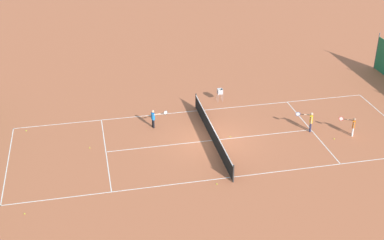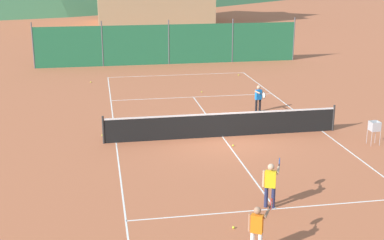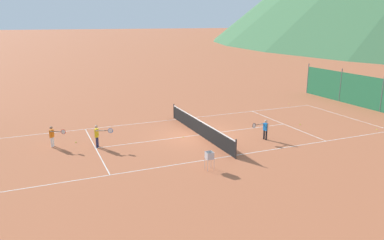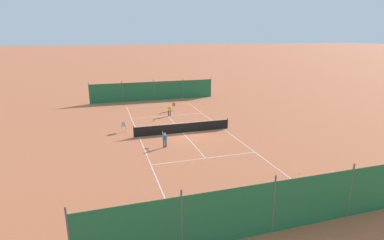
{
  "view_description": "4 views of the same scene",
  "coord_description": "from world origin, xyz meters",
  "px_view_note": "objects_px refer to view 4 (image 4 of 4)",
  "views": [
    {
      "loc": [
        -27.18,
        7.12,
        16.12
      ],
      "look_at": [
        1.13,
        1.01,
        0.93
      ],
      "focal_mm": 50.0,
      "sensor_mm": 36.0,
      "label": 1
    },
    {
      "loc": [
        -4.6,
        -19.18,
        6.54
      ],
      "look_at": [
        -1.47,
        -1.53,
        1.2
      ],
      "focal_mm": 50.0,
      "sensor_mm": 36.0,
      "label": 2
    },
    {
      "loc": [
        20.37,
        -9.22,
        6.93
      ],
      "look_at": [
        0.33,
        -0.65,
        1.11
      ],
      "focal_mm": 35.0,
      "sensor_mm": 36.0,
      "label": 3
    },
    {
      "loc": [
        7.03,
        25.84,
        8.79
      ],
      "look_at": [
        -0.74,
        0.54,
        1.32
      ],
      "focal_mm": 28.0,
      "sensor_mm": 36.0,
      "label": 4
    }
  ],
  "objects_px": {
    "tennis_ball_alley_right": "(202,164)",
    "tennis_ball_by_net_right": "(232,131)",
    "ball_hopper": "(123,125)",
    "tennis_ball_service_box": "(300,173)",
    "player_near_baseline": "(169,110)",
    "player_far_baseline": "(165,139)",
    "tennis_ball_alley_left": "(178,129)",
    "player_far_service": "(173,105)",
    "tennis_net": "(183,128)",
    "tennis_ball_mid_court": "(178,113)",
    "tennis_ball_by_net_left": "(174,196)"
  },
  "relations": [
    {
      "from": "tennis_ball_service_box",
      "to": "tennis_ball_alley_left",
      "type": "xyz_separation_m",
      "value": [
        5.22,
        -11.84,
        0.0
      ]
    },
    {
      "from": "player_near_baseline",
      "to": "ball_hopper",
      "type": "height_order",
      "value": "player_near_baseline"
    },
    {
      "from": "tennis_ball_service_box",
      "to": "tennis_ball_alley_left",
      "type": "distance_m",
      "value": 12.94
    },
    {
      "from": "player_near_baseline",
      "to": "tennis_ball_alley_left",
      "type": "height_order",
      "value": "player_near_baseline"
    },
    {
      "from": "player_near_baseline",
      "to": "player_far_baseline",
      "type": "xyz_separation_m",
      "value": [
        2.52,
        9.42,
        -0.04
      ]
    },
    {
      "from": "tennis_ball_alley_right",
      "to": "tennis_ball_service_box",
      "type": "xyz_separation_m",
      "value": [
        -5.69,
        3.38,
        0.0
      ]
    },
    {
      "from": "tennis_ball_alley_left",
      "to": "ball_hopper",
      "type": "bearing_deg",
      "value": -7.82
    },
    {
      "from": "tennis_ball_service_box",
      "to": "tennis_ball_by_net_right",
      "type": "bearing_deg",
      "value": -87.15
    },
    {
      "from": "tennis_ball_by_net_left",
      "to": "tennis_ball_by_net_right",
      "type": "bearing_deg",
      "value": -128.72
    },
    {
      "from": "tennis_ball_by_net_left",
      "to": "ball_hopper",
      "type": "xyz_separation_m",
      "value": [
        1.71,
        -12.97,
        0.62
      ]
    },
    {
      "from": "tennis_ball_alley_right",
      "to": "ball_hopper",
      "type": "bearing_deg",
      "value": -62.9
    },
    {
      "from": "tennis_ball_by_net_right",
      "to": "tennis_ball_alley_left",
      "type": "distance_m",
      "value": 5.16
    },
    {
      "from": "tennis_ball_alley_right",
      "to": "tennis_ball_alley_left",
      "type": "bearing_deg",
      "value": -93.17
    },
    {
      "from": "tennis_ball_by_net_right",
      "to": "ball_hopper",
      "type": "xyz_separation_m",
      "value": [
        9.89,
        -2.77,
        0.62
      ]
    },
    {
      "from": "player_near_baseline",
      "to": "tennis_ball_mid_court",
      "type": "height_order",
      "value": "player_near_baseline"
    },
    {
      "from": "tennis_net",
      "to": "tennis_ball_by_net_right",
      "type": "height_order",
      "value": "tennis_net"
    },
    {
      "from": "player_far_service",
      "to": "ball_hopper",
      "type": "bearing_deg",
      "value": 45.85
    },
    {
      "from": "player_far_baseline",
      "to": "tennis_ball_mid_court",
      "type": "bearing_deg",
      "value": -110.05
    },
    {
      "from": "tennis_ball_by_net_right",
      "to": "tennis_ball_alley_left",
      "type": "relative_size",
      "value": 1.0
    },
    {
      "from": "player_far_baseline",
      "to": "ball_hopper",
      "type": "relative_size",
      "value": 1.36
    },
    {
      "from": "player_far_baseline",
      "to": "tennis_ball_service_box",
      "type": "xyz_separation_m",
      "value": [
        -7.49,
        7.49,
        -0.68
      ]
    },
    {
      "from": "tennis_ball_service_box",
      "to": "tennis_ball_mid_court",
      "type": "bearing_deg",
      "value": -78.49
    },
    {
      "from": "player_near_baseline",
      "to": "tennis_ball_alley_right",
      "type": "xyz_separation_m",
      "value": [
        0.72,
        13.52,
        -0.72
      ]
    },
    {
      "from": "player_far_service",
      "to": "tennis_ball_alley_left",
      "type": "bearing_deg",
      "value": 79.89
    },
    {
      "from": "tennis_ball_alley_left",
      "to": "tennis_ball_alley_right",
      "type": "bearing_deg",
      "value": 86.83
    },
    {
      "from": "tennis_net",
      "to": "tennis_ball_alley_left",
      "type": "bearing_deg",
      "value": -83.35
    },
    {
      "from": "tennis_ball_by_net_left",
      "to": "tennis_ball_service_box",
      "type": "bearing_deg",
      "value": -177.21
    },
    {
      "from": "tennis_net",
      "to": "tennis_ball_by_net_left",
      "type": "bearing_deg",
      "value": 72.11
    },
    {
      "from": "tennis_net",
      "to": "tennis_ball_alley_left",
      "type": "relative_size",
      "value": 139.09
    },
    {
      "from": "tennis_ball_alley_left",
      "to": "player_far_service",
      "type": "bearing_deg",
      "value": -100.11
    },
    {
      "from": "tennis_net",
      "to": "ball_hopper",
      "type": "distance_m",
      "value": 5.62
    },
    {
      "from": "player_far_baseline",
      "to": "tennis_ball_by_net_left",
      "type": "relative_size",
      "value": 18.4
    },
    {
      "from": "player_far_service",
      "to": "tennis_ball_alley_right",
      "type": "distance_m",
      "value": 15.95
    },
    {
      "from": "player_near_baseline",
      "to": "tennis_ball_alley_left",
      "type": "xyz_separation_m",
      "value": [
        0.25,
        5.06,
        -0.72
      ]
    },
    {
      "from": "tennis_ball_alley_right",
      "to": "tennis_ball_alley_left",
      "type": "xyz_separation_m",
      "value": [
        -0.47,
        -8.46,
        0.0
      ]
    },
    {
      "from": "tennis_ball_alley_right",
      "to": "tennis_ball_by_net_right",
      "type": "relative_size",
      "value": 1.0
    },
    {
      "from": "tennis_ball_alley_left",
      "to": "ball_hopper",
      "type": "relative_size",
      "value": 0.07
    },
    {
      "from": "tennis_ball_by_net_right",
      "to": "tennis_ball_service_box",
      "type": "xyz_separation_m",
      "value": [
        -0.49,
        9.78,
        0.0
      ]
    },
    {
      "from": "player_far_service",
      "to": "tennis_ball_mid_court",
      "type": "bearing_deg",
      "value": 100.95
    },
    {
      "from": "player_near_baseline",
      "to": "tennis_ball_by_net_left",
      "type": "distance_m",
      "value": 17.73
    },
    {
      "from": "tennis_ball_by_net_left",
      "to": "tennis_ball_mid_court",
      "type": "bearing_deg",
      "value": -105.22
    },
    {
      "from": "tennis_ball_by_net_right",
      "to": "tennis_ball_mid_court",
      "type": "relative_size",
      "value": 1.0
    },
    {
      "from": "tennis_ball_by_net_right",
      "to": "tennis_ball_service_box",
      "type": "bearing_deg",
      "value": 92.85
    },
    {
      "from": "tennis_ball_service_box",
      "to": "tennis_ball_mid_court",
      "type": "distance_m",
      "value": 18.34
    },
    {
      "from": "tennis_ball_alley_right",
      "to": "ball_hopper",
      "type": "relative_size",
      "value": 0.07
    },
    {
      "from": "tennis_ball_by_net_left",
      "to": "tennis_ball_alley_left",
      "type": "relative_size",
      "value": 1.0
    },
    {
      "from": "tennis_ball_by_net_right",
      "to": "player_far_service",
      "type": "bearing_deg",
      "value": -70.13
    },
    {
      "from": "player_far_baseline",
      "to": "tennis_ball_service_box",
      "type": "height_order",
      "value": "player_far_baseline"
    },
    {
      "from": "tennis_net",
      "to": "player_near_baseline",
      "type": "xyz_separation_m",
      "value": [
        -0.11,
        -6.23,
        0.25
      ]
    },
    {
      "from": "tennis_ball_alley_left",
      "to": "ball_hopper",
      "type": "distance_m",
      "value": 5.25
    }
  ]
}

